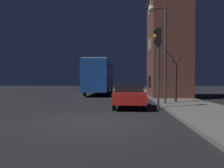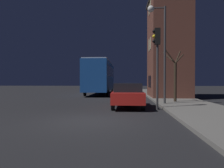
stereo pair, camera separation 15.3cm
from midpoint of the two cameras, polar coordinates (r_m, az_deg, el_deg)
name	(u,v)px [view 2 (the right image)]	position (r m, az deg, el deg)	size (l,w,h in m)	color
ground_plane	(90,121)	(8.82, -5.36, -9.58)	(120.00, 120.00, 0.00)	black
brick_building	(168,47)	(21.54, 14.61, 9.39)	(3.63, 5.52, 9.30)	brown
streetlamp	(159,36)	(14.71, 12.56, 12.14)	(1.18, 0.43, 6.31)	#38383A
traffic_light	(157,51)	(12.40, 11.98, 8.34)	(0.43, 0.24, 4.49)	#38383A
bare_tree	(175,76)	(16.12, 16.41, 2.07)	(1.58, 1.21, 3.80)	#2D2319
bus	(100,75)	(26.37, -2.86, 2.33)	(2.55, 11.79, 3.85)	#194793
car_near_lane	(128,94)	(13.09, 4.45, -2.74)	(1.79, 4.23, 1.45)	#B21E19
car_mid_lane	(124,89)	(21.97, 3.35, -1.41)	(1.86, 4.54, 1.39)	beige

